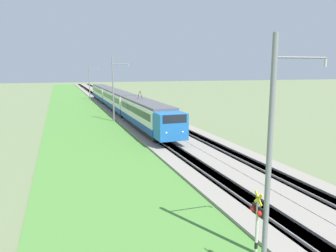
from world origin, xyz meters
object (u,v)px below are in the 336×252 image
at_px(catenary_mast_far, 90,82).
at_px(catenary_mast_near, 271,149).
at_px(passenger_train, 118,100).
at_px(crossing_signal_aux, 257,227).
at_px(catenary_mast_mid, 114,89).

bearing_deg(catenary_mast_far, catenary_mast_near, 180.00).
relative_size(passenger_train, crossing_signal_aux, 17.56).
xyz_separation_m(crossing_signal_aux, catenary_mast_far, (77.00, -1.17, 2.50)).
height_order(passenger_train, catenary_mast_near, catenary_mast_near).
bearing_deg(catenary_mast_far, catenary_mast_mid, 180.00).
bearing_deg(catenary_mast_mid, catenary_mast_far, -0.00).
xyz_separation_m(passenger_train, catenary_mast_near, (-48.96, 2.52, 2.41)).
xyz_separation_m(catenary_mast_near, catenary_mast_far, (76.01, -0.00, -0.10)).
relative_size(passenger_train, catenary_mast_near, 6.66).
bearing_deg(passenger_train, catenary_mast_near, -2.94).
distance_m(catenary_mast_mid, catenary_mast_far, 38.00).
height_order(passenger_train, catenary_mast_mid, catenary_mast_mid).
distance_m(crossing_signal_aux, catenary_mast_near, 3.02).
xyz_separation_m(catenary_mast_mid, catenary_mast_far, (38.00, -0.00, -0.28)).
distance_m(passenger_train, crossing_signal_aux, 50.09).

